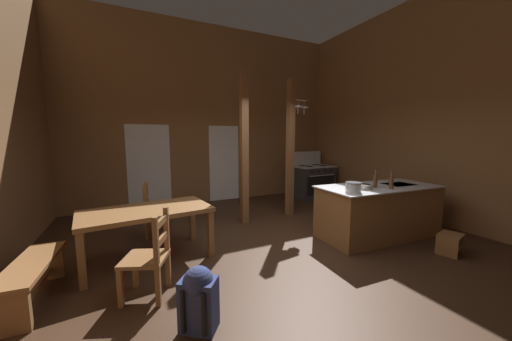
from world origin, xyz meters
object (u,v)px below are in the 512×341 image
dining_table (147,215)px  mixing_bowl_on_counter (365,187)px  stockpot_on_counter (353,187)px  kitchen_island (378,211)px  step_stool (450,242)px  bottle_short_on_counter (375,180)px  bench_along_left_wall (31,276)px  backpack (199,297)px  bottle_tall_on_counter (391,182)px  stove_range (312,181)px  ladderback_chair_by_post (155,211)px  ladderback_chair_near_window (150,257)px

dining_table → mixing_bowl_on_counter: size_ratio=7.88×
dining_table → stockpot_on_counter: stockpot_on_counter is taller
kitchen_island → step_stool: 1.09m
step_stool → bottle_short_on_counter: 1.37m
dining_table → mixing_bowl_on_counter: mixing_bowl_on_counter is taller
bench_along_left_wall → backpack: (1.49, -1.15, 0.02)m
step_stool → mixing_bowl_on_counter: size_ratio=1.83×
kitchen_island → dining_table: (-3.73, 0.76, 0.20)m
stockpot_on_counter → bottle_tall_on_counter: size_ratio=1.06×
stockpot_on_counter → bottle_tall_on_counter: (0.78, -0.06, 0.04)m
stove_range → bottle_short_on_counter: stove_range is taller
ladderback_chair_by_post → bottle_short_on_counter: bearing=-27.3°
step_stool → kitchen_island: bearing=110.6°
mixing_bowl_on_counter → kitchen_island: bearing=11.4°
stockpot_on_counter → mixing_bowl_on_counter: 0.39m
dining_table → mixing_bowl_on_counter: bearing=-14.7°
step_stool → mixing_bowl_on_counter: (-0.83, 0.90, 0.76)m
ladderback_chair_near_window → bottle_short_on_counter: bearing=2.1°
bench_along_left_wall → bottle_tall_on_counter: size_ratio=3.91×
bench_along_left_wall → backpack: size_ratio=1.94×
mixing_bowl_on_counter → bottle_tall_on_counter: 0.44m
step_stool → stockpot_on_counter: 1.65m
backpack → bottle_tall_on_counter: bottle_tall_on_counter is taller
kitchen_island → bench_along_left_wall: 4.91m
stove_range → stockpot_on_counter: size_ratio=4.23×
ladderback_chair_by_post → bottle_tall_on_counter: bearing=-29.1°
mixing_bowl_on_counter → bottle_short_on_counter: (0.27, 0.03, 0.08)m
ladderback_chair_by_post → backpack: bearing=-86.8°
ladderback_chair_by_post → stove_range: bearing=16.1°
stove_range → backpack: stove_range is taller
dining_table → bench_along_left_wall: dining_table is taller
backpack → stockpot_on_counter: size_ratio=1.91×
stockpot_on_counter → ladderback_chair_near_window: bearing=179.8°
kitchen_island → ladderback_chair_by_post: size_ratio=2.32×
step_stool → bench_along_left_wall: size_ratio=0.36×
mixing_bowl_on_counter → bench_along_left_wall: bearing=176.0°
stove_range → backpack: bearing=-137.6°
stove_range → ladderback_chair_by_post: (-4.38, -1.26, -0.03)m
ladderback_chair_near_window → backpack: bearing=-64.2°
kitchen_island → bench_along_left_wall: size_ratio=1.91×
dining_table → bottle_short_on_counter: bearing=-13.1°
kitchen_island → ladderback_chair_near_window: ladderback_chair_near_window is taller
ladderback_chair_by_post → bench_along_left_wall: bearing=-132.7°
step_stool → bottle_tall_on_counter: 1.19m
dining_table → stockpot_on_counter: (2.90, -0.97, 0.33)m
ladderback_chair_by_post → ladderback_chair_near_window: bearing=-96.3°
kitchen_island → step_stool: (0.37, -0.99, -0.27)m
kitchen_island → ladderback_chair_near_window: bearing=-177.0°
bottle_tall_on_counter → bottle_short_on_counter: bottle_short_on_counter is taller
bench_along_left_wall → stockpot_on_counter: bearing=-6.0°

